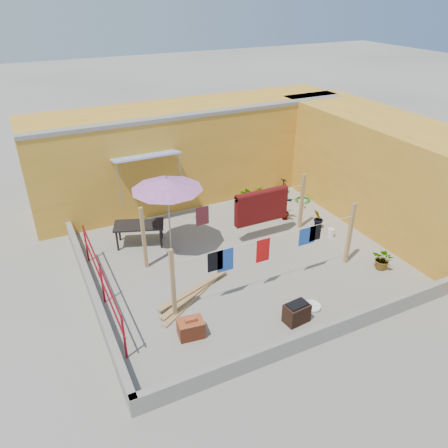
{
  "coord_description": "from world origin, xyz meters",
  "views": [
    {
      "loc": [
        -4.93,
        -8.95,
        6.75
      ],
      "look_at": [
        -0.4,
        0.3,
        1.06
      ],
      "focal_mm": 35.0,
      "sensor_mm": 36.0,
      "label": 1
    }
  ],
  "objects": [
    {
      "name": "plant_back_a",
      "position": [
        1.73,
        2.62,
        0.43
      ],
      "size": [
        0.85,
        0.77,
        0.86
      ],
      "primitive_type": "imported",
      "rotation": [
        0.0,
        0.0,
        0.13
      ],
      "color": "#28601B",
      "rests_on": "ground"
    },
    {
      "name": "water_jug_b",
      "position": [
        3.31,
        1.87,
        0.14
      ],
      "size": [
        0.2,
        0.2,
        0.32
      ],
      "color": "silver",
      "rests_on": "ground"
    },
    {
      "name": "ground",
      "position": [
        0.0,
        0.0,
        0.0
      ],
      "size": [
        80.0,
        80.0,
        0.0
      ],
      "primitive_type": "plane",
      "color": "#9E998E",
      "rests_on": "ground"
    },
    {
      "name": "plant_right_a",
      "position": [
        2.38,
        1.45,
        0.43
      ],
      "size": [
        0.55,
        0.53,
        0.87
      ],
      "primitive_type": "imported",
      "rotation": [
        0.0,
        0.0,
        2.47
      ],
      "color": "#28601B",
      "rests_on": "ground"
    },
    {
      "name": "wall_right",
      "position": [
        5.2,
        0.0,
        1.6
      ],
      "size": [
        2.4,
        9.0,
        3.2
      ],
      "primitive_type": "cube",
      "color": "gold",
      "rests_on": "ground"
    },
    {
      "name": "brick_stack",
      "position": [
        -2.42,
        -2.18,
        0.21
      ],
      "size": [
        0.6,
        0.47,
        0.48
      ],
      "color": "#9B4023",
      "rests_on": "ground"
    },
    {
      "name": "parapet_front",
      "position": [
        0.0,
        -3.58,
        0.22
      ],
      "size": [
        8.3,
        0.16,
        0.44
      ],
      "primitive_type": "cube",
      "color": "gray",
      "rests_on": "ground"
    },
    {
      "name": "water_jug_a",
      "position": [
        3.0,
        -0.11,
        0.14
      ],
      "size": [
        0.2,
        0.2,
        0.31
      ],
      "color": "silver",
      "rests_on": "ground"
    },
    {
      "name": "green_hose",
      "position": [
        3.7,
        2.33,
        0.04
      ],
      "size": [
        0.54,
        0.54,
        0.08
      ],
      "color": "#1A751A",
      "rests_on": "ground"
    },
    {
      "name": "plant_back_b",
      "position": [
        3.45,
        3.2,
        0.29
      ],
      "size": [
        0.43,
        0.43,
        0.59
      ],
      "primitive_type": "imported",
      "rotation": [
        0.0,
        0.0,
        1.97
      ],
      "color": "#28601B",
      "rests_on": "ground"
    },
    {
      "name": "outdoor_table",
      "position": [
        -2.3,
        2.02,
        0.6
      ],
      "size": [
        1.57,
        1.15,
        0.66
      ],
      "color": "black",
      "rests_on": "ground"
    },
    {
      "name": "lumber_pile",
      "position": [
        -1.88,
        -0.96,
        0.07
      ],
      "size": [
        2.18,
        1.37,
        0.14
      ],
      "color": "tan",
      "rests_on": "ground"
    },
    {
      "name": "plant_right_c",
      "position": [
        3.17,
        -2.08,
        0.31
      ],
      "size": [
        0.67,
        0.7,
        0.61
      ],
      "primitive_type": "imported",
      "rotation": [
        0.0,
        0.0,
        5.17
      ],
      "color": "#28601B",
      "rests_on": "ground"
    },
    {
      "name": "brazier",
      "position": [
        -0.1,
        -2.81,
        0.24
      ],
      "size": [
        0.59,
        0.42,
        0.5
      ],
      "color": "black",
      "rests_on": "ground"
    },
    {
      "name": "parapet_left",
      "position": [
        -4.08,
        0.0,
        0.22
      ],
      "size": [
        0.16,
        7.3,
        0.44
      ],
      "primitive_type": "cube",
      "color": "gray",
      "rests_on": "ground"
    },
    {
      "name": "white_basin",
      "position": [
        0.51,
        -2.58,
        0.04
      ],
      "size": [
        0.44,
        0.44,
        0.08
      ],
      "color": "silver",
      "rests_on": "ground"
    },
    {
      "name": "clothesline_rig",
      "position": [
        0.84,
        0.54,
        1.02
      ],
      "size": [
        5.09,
        2.35,
        1.8
      ],
      "color": "tan",
      "rests_on": "ground"
    },
    {
      "name": "patio_umbrella",
      "position": [
        -1.62,
        1.25,
        2.09
      ],
      "size": [
        2.54,
        2.54,
        2.33
      ],
      "color": "gray",
      "rests_on": "ground"
    },
    {
      "name": "wall_back",
      "position": [
        0.5,
        4.69,
        1.61
      ],
      "size": [
        11.0,
        3.27,
        3.21
      ],
      "color": "gold",
      "rests_on": "ground"
    },
    {
      "name": "red_railing",
      "position": [
        -3.85,
        -0.2,
        0.72
      ],
      "size": [
        0.05,
        4.2,
        1.1
      ],
      "color": "#A3101F",
      "rests_on": "ground"
    },
    {
      "name": "plant_right_b",
      "position": [
        2.97,
        0.49,
        0.33
      ],
      "size": [
        0.47,
        0.47,
        0.67
      ],
      "primitive_type": "imported",
      "rotation": [
        0.0,
        0.0,
        3.96
      ],
      "color": "#28601B",
      "rests_on": "ground"
    }
  ]
}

